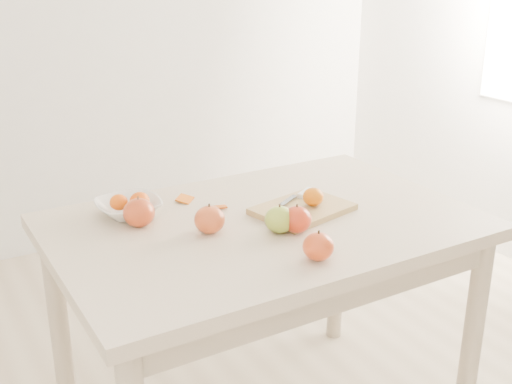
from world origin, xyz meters
TOP-DOWN VIEW (x-y plane):
  - table at (0.00, 0.00)m, footprint 1.20×0.80m
  - cutting_board at (0.13, -0.00)m, footprint 0.31×0.25m
  - board_tangerine at (0.16, -0.01)m, footprint 0.06×0.06m
  - fruit_bowl at (-0.32, 0.24)m, footprint 0.19×0.19m
  - bowl_tangerine_near at (-0.35, 0.25)m, footprint 0.05×0.05m
  - bowl_tangerine_far at (-0.29, 0.22)m, footprint 0.06×0.06m
  - orange_peel_a at (-0.14, 0.26)m, footprint 0.07×0.07m
  - orange_peel_b at (-0.07, 0.15)m, footprint 0.05×0.05m
  - paring_knife at (0.18, 0.07)m, footprint 0.16×0.08m
  - apple_green at (-0.01, -0.09)m, footprint 0.08×0.08m
  - apple_red_b at (-0.18, 0.00)m, footprint 0.09×0.09m
  - apple_red_c at (-0.02, -0.29)m, footprint 0.08×0.08m
  - apple_red_e at (0.03, -0.12)m, footprint 0.08×0.08m
  - apple_red_a at (-0.33, 0.14)m, footprint 0.09×0.09m

SIDE VIEW (x-z plane):
  - table at x=0.00m, z-range 0.28..1.03m
  - orange_peel_a at x=-0.14m, z-range 0.75..0.76m
  - orange_peel_b at x=-0.07m, z-range 0.75..0.76m
  - cutting_board at x=0.13m, z-range 0.75..0.77m
  - fruit_bowl at x=-0.32m, z-range 0.75..0.80m
  - paring_knife at x=0.18m, z-range 0.77..0.78m
  - apple_red_c at x=-0.02m, z-range 0.75..0.82m
  - apple_red_e at x=0.03m, z-range 0.75..0.82m
  - apple_green at x=-0.01m, z-range 0.75..0.82m
  - apple_red_b at x=-0.18m, z-range 0.75..0.83m
  - apple_red_a at x=-0.33m, z-range 0.75..0.83m
  - bowl_tangerine_near at x=-0.35m, z-range 0.77..0.81m
  - bowl_tangerine_far at x=-0.29m, z-range 0.77..0.82m
  - board_tangerine at x=0.16m, z-range 0.77..0.82m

